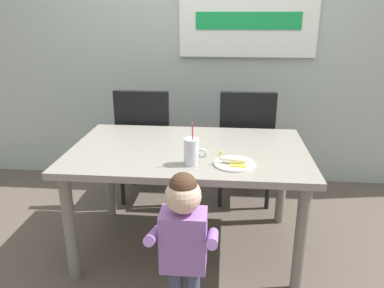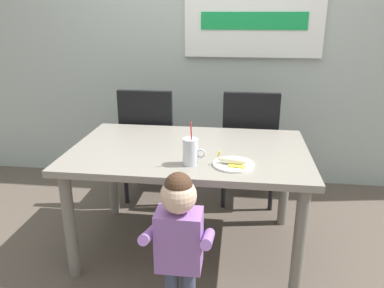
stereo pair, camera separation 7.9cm
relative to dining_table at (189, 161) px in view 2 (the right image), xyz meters
name	(u,v)px [view 2 (the right image)]	position (x,y,z in m)	size (l,w,h in m)	color
ground_plane	(190,245)	(0.00, 0.00, -0.62)	(24.00, 24.00, 0.00)	brown
back_wall	(209,20)	(0.00, 1.22, 0.83)	(6.40, 0.17, 2.90)	#ADB7B2
dining_table	(189,161)	(0.00, 0.00, 0.00)	(1.47, 0.93, 0.71)	gray
dining_chair_left	(150,139)	(-0.41, 0.65, -0.08)	(0.44, 0.45, 0.96)	black
dining_chair_right	(249,141)	(0.39, 0.68, -0.08)	(0.44, 0.45, 0.96)	black
toddler_standing	(179,233)	(0.04, -0.67, -0.10)	(0.33, 0.24, 0.84)	#3F4760
milk_cup	(190,153)	(0.04, -0.27, 0.16)	(0.13, 0.08, 0.25)	silver
snack_plate	(233,164)	(0.28, -0.25, 0.10)	(0.23, 0.23, 0.01)	white
peeled_banana	(233,161)	(0.28, -0.26, 0.12)	(0.17, 0.12, 0.07)	#F4EAC6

